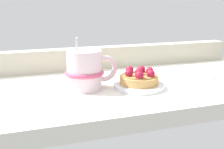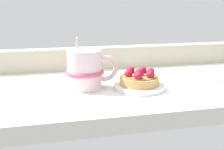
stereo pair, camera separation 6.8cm
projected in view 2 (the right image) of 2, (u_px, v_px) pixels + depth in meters
The scene contains 5 objects.
ground_plane at pixel (122, 91), 72.91cm from camera, with size 87.76×40.44×3.50cm, color silver.
window_rail_back at pixel (106, 57), 88.79cm from camera, with size 86.00×4.21×6.28cm, color #B2AD99.
dessert_plate at pixel (139, 87), 68.38cm from camera, with size 11.83×11.83×1.04cm.
raspberry_tart at pixel (139, 78), 67.91cm from camera, with size 9.03×9.03×3.74cm.
coffee_mug at pixel (86, 70), 67.94cm from camera, with size 12.34×8.92×11.89cm.
Camera 2 is at (-18.70, -67.21, 19.93)cm, focal length 47.82 mm.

